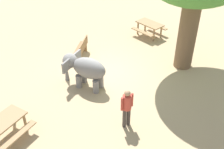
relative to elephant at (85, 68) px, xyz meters
name	(u,v)px	position (x,y,z in m)	size (l,w,h in m)	color
ground_plane	(103,73)	(-1.19, -0.18, -0.91)	(60.00, 60.00, 0.00)	tan
elephant	(85,68)	(0.00, 0.00, 0.00)	(1.58, 2.04, 1.42)	slate
person_handler	(127,106)	(0.42, 2.91, 0.04)	(0.50, 0.32, 1.62)	#3F3833
wooden_bench	(82,48)	(-1.41, -2.08, -0.44)	(1.36, 1.16, 0.88)	olive
picnic_table_near	(150,26)	(-5.68, -1.27, -0.32)	(1.49, 1.51, 0.78)	#9E7A51
picnic_table_far	(4,125)	(3.87, 0.48, -0.32)	(1.85, 1.84, 0.78)	#9E7A51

